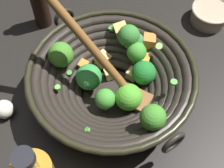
% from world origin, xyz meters
% --- Properties ---
extents(ground_plane, '(4.00, 4.00, 0.00)m').
position_xyz_m(ground_plane, '(0.00, 0.00, 0.00)').
color(ground_plane, black).
extents(wok, '(0.37, 0.40, 0.29)m').
position_xyz_m(wok, '(-0.00, -0.00, 0.07)').
color(wok, black).
rests_on(wok, ground).
extents(soy_sauce_bottle, '(0.04, 0.04, 0.19)m').
position_xyz_m(soy_sauce_bottle, '(-0.01, -0.30, 0.08)').
color(soy_sauce_bottle, black).
rests_on(soy_sauce_bottle, ground).
extents(prep_bowl, '(0.11, 0.11, 0.04)m').
position_xyz_m(prep_bowl, '(-0.37, -0.01, 0.02)').
color(prep_bowl, tan).
rests_on(prep_bowl, ground).
extents(garlic_bulb, '(0.04, 0.04, 0.04)m').
position_xyz_m(garlic_bulb, '(0.21, -0.12, 0.02)').
color(garlic_bulb, silver).
rests_on(garlic_bulb, ground).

